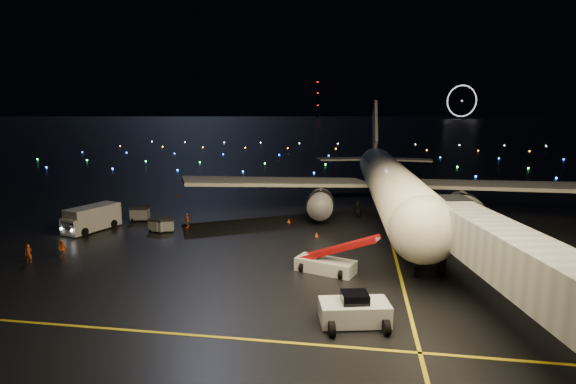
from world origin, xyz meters
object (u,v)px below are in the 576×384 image
object	(u,v)px
belt_loader	(326,252)
pushback_tug	(354,308)
baggage_cart_4	(81,221)
baggage_cart_2	(165,225)
crew_b	(63,249)
crew_a	(28,253)
baggage_cart_0	(158,225)
airliner	(388,157)
baggage_cart_3	(111,211)
baggage_cart_1	(140,214)
crew_c	(187,221)
service_truck	(93,218)

from	to	relation	value
belt_loader	pushback_tug	bearing A→B (deg)	-55.08
pushback_tug	baggage_cart_4	distance (m)	36.71
baggage_cart_2	crew_b	bearing A→B (deg)	-139.50
pushback_tug	belt_loader	world-z (taller)	belt_loader
crew_a	baggage_cart_0	size ratio (longest dim) A/B	0.93
airliner	baggage_cart_3	bearing A→B (deg)	-169.97
airliner	belt_loader	size ratio (longest dim) A/B	7.29
baggage_cart_4	airliner	bearing A→B (deg)	29.77
pushback_tug	baggage_cart_4	world-z (taller)	pushback_tug
baggage_cart_1	baggage_cart_2	xyz separation A→B (m)	(5.29, -4.41, -0.12)
crew_b	baggage_cart_1	distance (m)	14.49
pushback_tug	baggage_cart_4	bearing A→B (deg)	137.34
belt_loader	baggage_cart_4	xyz separation A→B (m)	(-28.97, 9.82, -0.87)
baggage_cart_0	belt_loader	bearing A→B (deg)	-10.94
pushback_tug	baggage_cart_1	xyz separation A→B (m)	(-26.56, 23.63, -0.15)
crew_a	baggage_cart_1	world-z (taller)	baggage_cart_1
baggage_cart_1	baggage_cart_2	size ratio (longest dim) A/B	1.15
pushback_tug	crew_c	distance (m)	28.75
belt_loader	baggage_cart_2	bearing A→B (deg)	171.40
crew_c	belt_loader	bearing A→B (deg)	31.49
airliner	baggage_cart_3	distance (m)	36.26
baggage_cart_2	baggage_cart_3	xyz separation A→B (m)	(-9.63, 5.24, 0.10)
baggage_cart_3	baggage_cart_4	distance (m)	5.55
pushback_tug	baggage_cart_2	size ratio (longest dim) A/B	2.40
crew_a	baggage_cart_4	size ratio (longest dim) A/B	0.79
pushback_tug	baggage_cart_3	bearing A→B (deg)	130.03
airliner	service_truck	size ratio (longest dim) A/B	6.96
pushback_tug	baggage_cart_2	bearing A→B (deg)	126.29
crew_a	baggage_cart_4	distance (m)	11.72
service_truck	crew_c	xyz separation A→B (m)	(10.27, 2.52, -0.54)
pushback_tug	crew_a	size ratio (longest dim) A/B	2.63
airliner	service_truck	distance (m)	36.76
baggage_cart_0	crew_b	bearing A→B (deg)	-99.99
belt_loader	crew_a	world-z (taller)	belt_loader
service_truck	crew_a	distance (m)	11.24
service_truck	baggage_cart_3	size ratio (longest dim) A/B	3.73
crew_c	airliner	bearing A→B (deg)	92.27
service_truck	crew_b	xyz separation A→B (m)	(2.82, -9.52, -0.59)
airliner	baggage_cart_2	size ratio (longest dim) A/B	29.20
belt_loader	baggage_cart_3	distance (m)	32.30
crew_c	baggage_cart_3	size ratio (longest dim) A/B	0.85
belt_loader	crew_c	distance (m)	20.83
pushback_tug	service_truck	size ratio (longest dim) A/B	0.57
crew_b	crew_a	bearing A→B (deg)	-160.13
baggage_cart_2	pushback_tug	bearing A→B (deg)	-62.39
airliner	belt_loader	world-z (taller)	airliner
belt_loader	baggage_cart_0	distance (m)	21.99
belt_loader	service_truck	distance (m)	28.86
crew_a	crew_b	size ratio (longest dim) A/B	1.01
belt_loader	baggage_cart_1	xyz separation A→B (m)	(-24.07, 14.51, -0.88)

